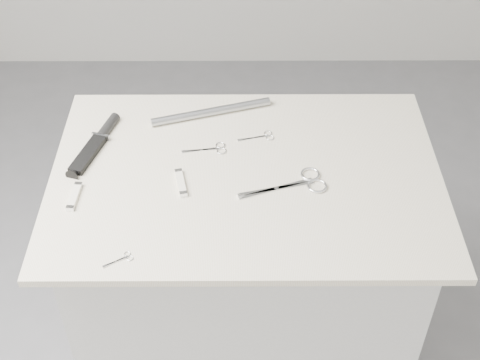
{
  "coord_description": "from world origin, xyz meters",
  "views": [
    {
      "loc": [
        -0.02,
        -1.27,
        2.06
      ],
      "look_at": [
        -0.02,
        -0.02,
        0.92
      ],
      "focal_mm": 50.0,
      "sensor_mm": 36.0,
      "label": 1
    }
  ],
  "objects_px": {
    "embroidery_scissors_b": "(261,137)",
    "pocket_knife_a": "(74,196)",
    "pocket_knife_b": "(181,182)",
    "plinth": "(245,289)",
    "metal_rail": "(211,112)",
    "large_shears": "(300,183)",
    "tiny_scissors": "(122,259)",
    "embroidery_scissors_a": "(212,149)",
    "sheathed_knife": "(97,141)"
  },
  "relations": [
    {
      "from": "large_shears",
      "to": "pocket_knife_a",
      "type": "relative_size",
      "value": 2.34
    },
    {
      "from": "plinth",
      "to": "embroidery_scissors_b",
      "type": "bearing_deg",
      "value": 73.62
    },
    {
      "from": "large_shears",
      "to": "tiny_scissors",
      "type": "height_order",
      "value": "large_shears"
    },
    {
      "from": "tiny_scissors",
      "to": "pocket_knife_a",
      "type": "height_order",
      "value": "pocket_knife_a"
    },
    {
      "from": "embroidery_scissors_b",
      "to": "pocket_knife_b",
      "type": "height_order",
      "value": "pocket_knife_b"
    },
    {
      "from": "large_shears",
      "to": "metal_rail",
      "type": "relative_size",
      "value": 0.65
    },
    {
      "from": "embroidery_scissors_b",
      "to": "pocket_knife_a",
      "type": "xyz_separation_m",
      "value": [
        -0.47,
        -0.24,
        0.0
      ]
    },
    {
      "from": "plinth",
      "to": "embroidery_scissors_b",
      "type": "relative_size",
      "value": 8.97
    },
    {
      "from": "embroidery_scissors_a",
      "to": "pocket_knife_b",
      "type": "xyz_separation_m",
      "value": [
        -0.08,
        -0.14,
        0.0
      ]
    },
    {
      "from": "embroidery_scissors_a",
      "to": "embroidery_scissors_b",
      "type": "height_order",
      "value": "same"
    },
    {
      "from": "embroidery_scissors_b",
      "to": "sheathed_knife",
      "type": "height_order",
      "value": "sheathed_knife"
    },
    {
      "from": "embroidery_scissors_b",
      "to": "tiny_scissors",
      "type": "relative_size",
      "value": 1.49
    },
    {
      "from": "embroidery_scissors_a",
      "to": "plinth",
      "type": "bearing_deg",
      "value": -55.87
    },
    {
      "from": "large_shears",
      "to": "tiny_scissors",
      "type": "distance_m",
      "value": 0.49
    },
    {
      "from": "large_shears",
      "to": "embroidery_scissors_a",
      "type": "distance_m",
      "value": 0.26
    },
    {
      "from": "pocket_knife_a",
      "to": "metal_rail",
      "type": "relative_size",
      "value": 0.28
    },
    {
      "from": "plinth",
      "to": "sheathed_knife",
      "type": "xyz_separation_m",
      "value": [
        -0.4,
        0.12,
        0.48
      ]
    },
    {
      "from": "tiny_scissors",
      "to": "metal_rail",
      "type": "distance_m",
      "value": 0.57
    },
    {
      "from": "tiny_scissors",
      "to": "pocket_knife_b",
      "type": "xyz_separation_m",
      "value": [
        0.12,
        0.25,
        0.0
      ]
    },
    {
      "from": "sheathed_knife",
      "to": "pocket_knife_a",
      "type": "relative_size",
      "value": 2.57
    },
    {
      "from": "pocket_knife_a",
      "to": "embroidery_scissors_a",
      "type": "bearing_deg",
      "value": -57.26
    },
    {
      "from": "embroidery_scissors_b",
      "to": "tiny_scissors",
      "type": "bearing_deg",
      "value": -140.91
    },
    {
      "from": "plinth",
      "to": "metal_rail",
      "type": "height_order",
      "value": "metal_rail"
    },
    {
      "from": "pocket_knife_a",
      "to": "pocket_knife_b",
      "type": "bearing_deg",
      "value": -75.69
    },
    {
      "from": "plinth",
      "to": "embroidery_scissors_a",
      "type": "xyz_separation_m",
      "value": [
        -0.09,
        0.1,
        0.47
      ]
    },
    {
      "from": "plinth",
      "to": "tiny_scissors",
      "type": "distance_m",
      "value": 0.62
    },
    {
      "from": "plinth",
      "to": "metal_rail",
      "type": "bearing_deg",
      "value": 110.83
    },
    {
      "from": "metal_rail",
      "to": "pocket_knife_a",
      "type": "bearing_deg",
      "value": -133.94
    },
    {
      "from": "tiny_scissors",
      "to": "pocket_knife_b",
      "type": "relative_size",
      "value": 0.68
    },
    {
      "from": "plinth",
      "to": "large_shears",
      "type": "relative_size",
      "value": 4.0
    },
    {
      "from": "plinth",
      "to": "large_shears",
      "type": "bearing_deg",
      "value": -16.33
    },
    {
      "from": "plinth",
      "to": "pocket_knife_b",
      "type": "height_order",
      "value": "pocket_knife_b"
    },
    {
      "from": "sheathed_knife",
      "to": "embroidery_scissors_a",
      "type": "bearing_deg",
      "value": -77.52
    },
    {
      "from": "embroidery_scissors_b",
      "to": "tiny_scissors",
      "type": "distance_m",
      "value": 0.54
    },
    {
      "from": "tiny_scissors",
      "to": "pocket_knife_a",
      "type": "relative_size",
      "value": 0.7
    },
    {
      "from": "large_shears",
      "to": "pocket_knife_a",
      "type": "distance_m",
      "value": 0.56
    },
    {
      "from": "sheathed_knife",
      "to": "metal_rail",
      "type": "relative_size",
      "value": 0.72
    },
    {
      "from": "large_shears",
      "to": "sheathed_knife",
      "type": "distance_m",
      "value": 0.56
    },
    {
      "from": "embroidery_scissors_b",
      "to": "tiny_scissors",
      "type": "height_order",
      "value": "same"
    },
    {
      "from": "embroidery_scissors_b",
      "to": "pocket_knife_b",
      "type": "distance_m",
      "value": 0.28
    },
    {
      "from": "pocket_knife_b",
      "to": "metal_rail",
      "type": "relative_size",
      "value": 0.29
    },
    {
      "from": "tiny_scissors",
      "to": "pocket_knife_b",
      "type": "height_order",
      "value": "pocket_knife_b"
    },
    {
      "from": "tiny_scissors",
      "to": "sheathed_knife",
      "type": "distance_m",
      "value": 0.43
    },
    {
      "from": "embroidery_scissors_b",
      "to": "metal_rail",
      "type": "height_order",
      "value": "metal_rail"
    },
    {
      "from": "tiny_scissors",
      "to": "sheathed_knife",
      "type": "xyz_separation_m",
      "value": [
        -0.12,
        0.41,
        0.01
      ]
    },
    {
      "from": "sheathed_knife",
      "to": "pocket_knife_a",
      "type": "height_order",
      "value": "sheathed_knife"
    },
    {
      "from": "tiny_scissors",
      "to": "embroidery_scissors_b",
      "type": "bearing_deg",
      "value": 22.77
    },
    {
      "from": "large_shears",
      "to": "embroidery_scissors_b",
      "type": "xyz_separation_m",
      "value": [
        -0.09,
        0.19,
        -0.0
      ]
    },
    {
      "from": "large_shears",
      "to": "metal_rail",
      "type": "height_order",
      "value": "metal_rail"
    },
    {
      "from": "pocket_knife_a",
      "to": "metal_rail",
      "type": "xyz_separation_m",
      "value": [
        0.33,
        0.34,
        0.01
      ]
    }
  ]
}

